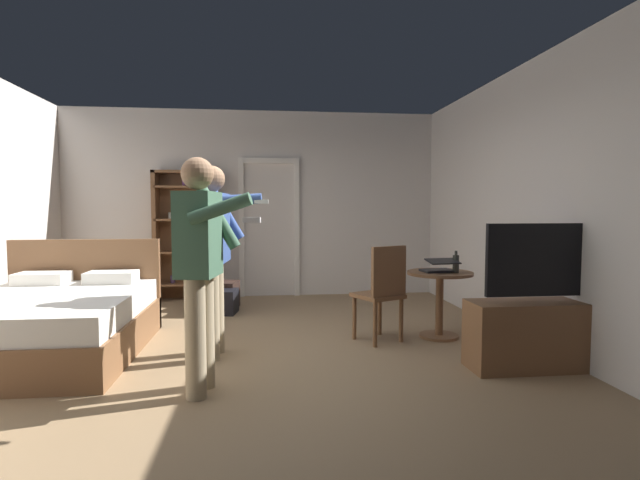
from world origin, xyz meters
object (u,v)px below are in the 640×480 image
object	(u,v)px
laptop	(439,267)
suitcase_dark	(216,295)
tv_flatscreen	(543,326)
bookshelf	(186,231)
wooden_chair	(383,289)
bottle_on_table	(456,263)
person_striped_shirt	(214,246)
suitcase_small	(215,302)
side_table	(440,293)
person_blue_shirt	(200,259)
bed	(52,322)

from	to	relation	value
laptop	suitcase_dark	bearing A→B (deg)	143.19
tv_flatscreen	suitcase_dark	world-z (taller)	tv_flatscreen
bookshelf	suitcase_dark	size ratio (longest dim) A/B	3.32
wooden_chair	suitcase_dark	size ratio (longest dim) A/B	1.71
bookshelf	bottle_on_table	world-z (taller)	bookshelf
person_striped_shirt	suitcase_small	bearing A→B (deg)	95.59
person_striped_shirt	laptop	bearing A→B (deg)	8.81
side_table	suitcase_dark	bearing A→B (deg)	144.11
laptop	suitcase_dark	distance (m)	3.14
wooden_chair	person_blue_shirt	xyz separation A→B (m)	(-1.66, -1.17, 0.45)
bookshelf	suitcase_dark	world-z (taller)	bookshelf
tv_flatscreen	side_table	size ratio (longest dim) A/B	1.82
suitcase_small	person_blue_shirt	bearing A→B (deg)	-77.53
person_striped_shirt	suitcase_dark	size ratio (longest dim) A/B	3.04
bookshelf	side_table	world-z (taller)	bookshelf
bed	suitcase_dark	bearing A→B (deg)	56.11
bed	side_table	bearing A→B (deg)	2.37
bookshelf	person_blue_shirt	world-z (taller)	bookshelf
bed	bookshelf	world-z (taller)	bookshelf
bottle_on_table	person_blue_shirt	world-z (taller)	person_blue_shirt
bottle_on_table	person_striped_shirt	size ratio (longest dim) A/B	0.13
wooden_chair	person_striped_shirt	bearing A→B (deg)	-170.49
bottle_on_table	suitcase_small	bearing A→B (deg)	149.46
side_table	person_striped_shirt	size ratio (longest dim) A/B	0.40
side_table	wooden_chair	bearing A→B (deg)	-169.61
laptop	wooden_chair	bearing A→B (deg)	-173.07
bookshelf	bottle_on_table	bearing A→B (deg)	-39.63
tv_flatscreen	laptop	distance (m)	1.22
side_table	person_blue_shirt	world-z (taller)	person_blue_shirt
suitcase_small	suitcase_dark	bearing A→B (deg)	102.39
suitcase_dark	bed	bearing A→B (deg)	-111.77
suitcase_small	bookshelf	bearing A→B (deg)	124.89
wooden_chair	bottle_on_table	bearing A→B (deg)	2.79
bottle_on_table	suitcase_small	distance (m)	3.10
person_blue_shirt	bottle_on_table	bearing A→B (deg)	26.38
bed	person_striped_shirt	world-z (taller)	person_striped_shirt
wooden_chair	suitcase_dark	xyz separation A→B (m)	(-1.85, 1.92, -0.36)
tv_flatscreen	wooden_chair	world-z (taller)	tv_flatscreen
bed	tv_flatscreen	distance (m)	4.43
suitcase_dark	tv_flatscreen	bearing A→B (deg)	-31.40
tv_flatscreen	laptop	size ratio (longest dim) A/B	3.51
tv_flatscreen	suitcase_small	xyz separation A→B (m)	(-3.00, 2.52, -0.21)
laptop	suitcase_small	bearing A→B (deg)	148.43
laptop	bottle_on_table	world-z (taller)	bottle_on_table
bed	side_table	distance (m)	3.82
side_table	bed	bearing A→B (deg)	-177.63
bookshelf	tv_flatscreen	distance (m)	5.05
bed	suitcase_dark	xyz separation A→B (m)	(1.32, 1.96, -0.12)
laptop	person_striped_shirt	distance (m)	2.31
bookshelf	side_table	bearing A→B (deg)	-40.04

